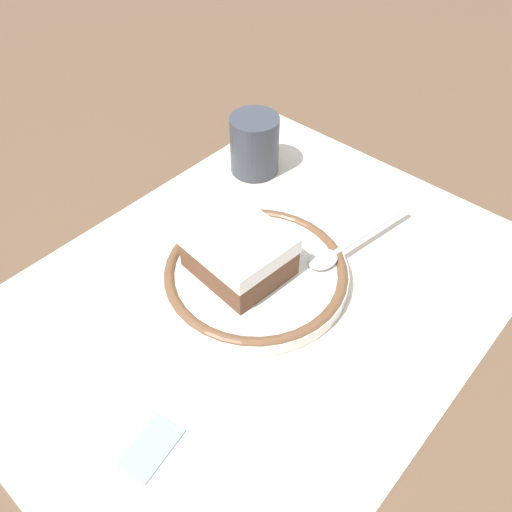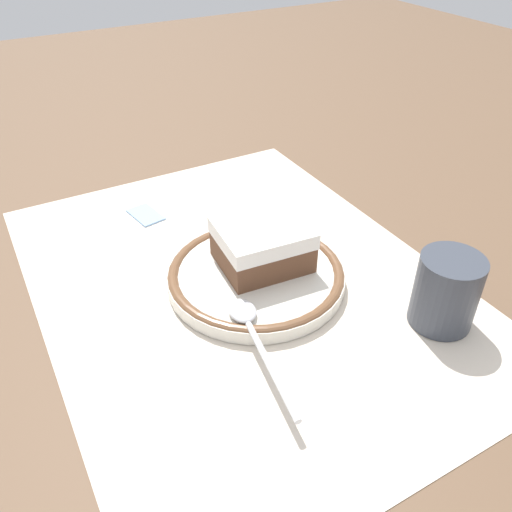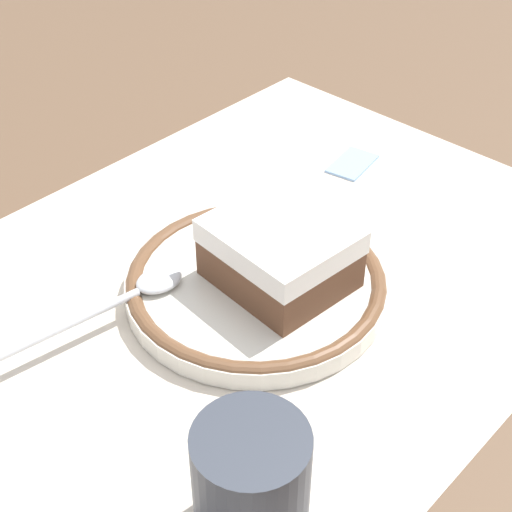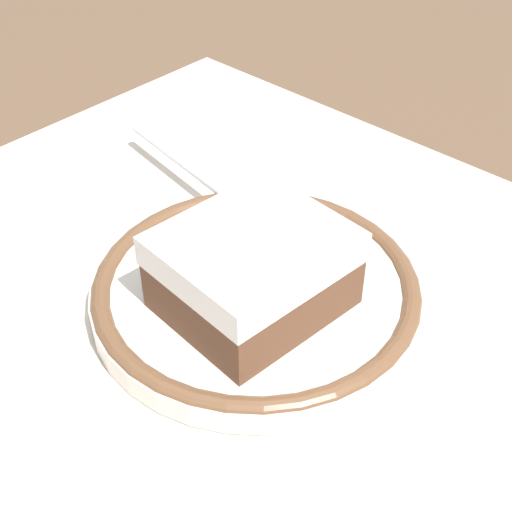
% 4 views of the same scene
% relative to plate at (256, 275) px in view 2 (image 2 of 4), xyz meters
% --- Properties ---
extents(ground_plane, '(2.40, 2.40, 0.00)m').
position_rel_plate_xyz_m(ground_plane, '(0.01, 0.01, -0.01)').
color(ground_plane, brown).
extents(placemat, '(0.55, 0.41, 0.00)m').
position_rel_plate_xyz_m(placemat, '(0.01, 0.01, -0.01)').
color(placemat, beige).
rests_on(placemat, ground_plane).
extents(plate, '(0.19, 0.19, 0.02)m').
position_rel_plate_xyz_m(plate, '(0.00, 0.00, 0.00)').
color(plate, silver).
rests_on(plate, placemat).
extents(cake_slice, '(0.09, 0.10, 0.05)m').
position_rel_plate_xyz_m(cake_slice, '(0.01, -0.01, 0.03)').
color(cake_slice, brown).
rests_on(cake_slice, plate).
extents(spoon, '(0.15, 0.04, 0.01)m').
position_rel_plate_xyz_m(spoon, '(-0.08, 0.05, 0.01)').
color(spoon, silver).
rests_on(spoon, plate).
extents(cup, '(0.06, 0.06, 0.07)m').
position_rel_plate_xyz_m(cup, '(-0.14, -0.13, 0.02)').
color(cup, '#383D47').
rests_on(cup, placemat).
extents(sugar_packet, '(0.05, 0.04, 0.01)m').
position_rel_plate_xyz_m(sugar_packet, '(0.19, 0.06, -0.01)').
color(sugar_packet, '#8CB2E0').
rests_on(sugar_packet, placemat).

